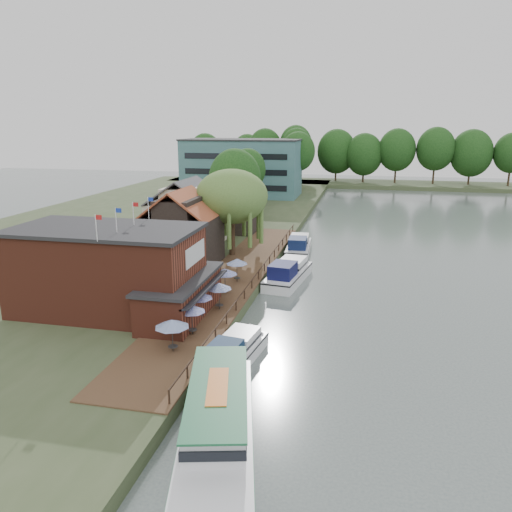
# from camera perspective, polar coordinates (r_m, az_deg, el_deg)

# --- Properties ---
(ground) EXTENTS (260.00, 260.00, 0.00)m
(ground) POSITION_cam_1_polar(r_m,az_deg,el_deg) (41.38, 4.58, -8.70)
(ground) COLOR #495553
(ground) RESTS_ON ground
(land_bank) EXTENTS (50.00, 140.00, 1.00)m
(land_bank) POSITION_cam_1_polar(r_m,az_deg,el_deg) (82.16, -13.01, 3.29)
(land_bank) COLOR #384728
(land_bank) RESTS_ON ground
(quay_deck) EXTENTS (6.00, 50.00, 0.10)m
(quay_deck) POSITION_cam_1_polar(r_m,az_deg,el_deg) (51.71, -2.65, -2.52)
(quay_deck) COLOR #47301E
(quay_deck) RESTS_ON land_bank
(quay_rail) EXTENTS (0.20, 49.00, 1.00)m
(quay_rail) POSITION_cam_1_polar(r_m,az_deg,el_deg) (51.43, 0.40, -2.08)
(quay_rail) COLOR black
(quay_rail) RESTS_ON land_bank
(pub) EXTENTS (20.00, 11.00, 7.30)m
(pub) POSITION_cam_1_polar(r_m,az_deg,el_deg) (42.91, -14.34, -1.65)
(pub) COLOR maroon
(pub) RESTS_ON land_bank
(hotel_block) EXTENTS (25.40, 12.40, 12.30)m
(hotel_block) POSITION_cam_1_polar(r_m,az_deg,el_deg) (111.32, -1.61, 10.09)
(hotel_block) COLOR #38666B
(hotel_block) RESTS_ON land_bank
(cottage_a) EXTENTS (8.60, 7.60, 8.50)m
(cottage_a) POSITION_cam_1_polar(r_m,az_deg,el_deg) (56.47, -8.52, 3.23)
(cottage_a) COLOR black
(cottage_a) RESTS_ON land_bank
(cottage_b) EXTENTS (9.60, 8.60, 8.50)m
(cottage_b) POSITION_cam_1_polar(r_m,az_deg,el_deg) (66.70, -7.89, 5.04)
(cottage_b) COLOR beige
(cottage_b) RESTS_ON land_bank
(cottage_c) EXTENTS (7.60, 7.60, 8.50)m
(cottage_c) POSITION_cam_1_polar(r_m,az_deg,el_deg) (73.97, -2.55, 6.14)
(cottage_c) COLOR black
(cottage_c) RESTS_ON land_bank
(willow) EXTENTS (8.60, 8.60, 10.43)m
(willow) POSITION_cam_1_polar(r_m,az_deg,el_deg) (59.58, -2.78, 4.93)
(willow) COLOR #476B2D
(willow) RESTS_ON land_bank
(umbrella_0) EXTENTS (2.43, 2.43, 2.38)m
(umbrella_0) POSITION_cam_1_polar(r_m,az_deg,el_deg) (35.54, -9.53, -8.95)
(umbrella_0) COLOR navy
(umbrella_0) RESTS_ON quay_deck
(umbrella_1) EXTENTS (2.08, 2.08, 2.38)m
(umbrella_1) POSITION_cam_1_polar(r_m,az_deg,el_deg) (38.04, -7.32, -7.22)
(umbrella_1) COLOR navy
(umbrella_1) RESTS_ON quay_deck
(umbrella_2) EXTENTS (2.37, 2.37, 2.38)m
(umbrella_2) POSITION_cam_1_polar(r_m,az_deg,el_deg) (40.74, -6.60, -5.67)
(umbrella_2) COLOR navy
(umbrella_2) RESTS_ON quay_deck
(umbrella_3) EXTENTS (2.20, 2.20, 2.38)m
(umbrella_3) POSITION_cam_1_polar(r_m,az_deg,el_deg) (42.80, -4.24, -4.58)
(umbrella_3) COLOR navy
(umbrella_3) RESTS_ON quay_deck
(umbrella_4) EXTENTS (2.37, 2.37, 2.38)m
(umbrella_4) POSITION_cam_1_polar(r_m,az_deg,el_deg) (46.79, -3.57, -2.84)
(umbrella_4) COLOR navy
(umbrella_4) RESTS_ON quay_deck
(umbrella_5) EXTENTS (2.17, 2.17, 2.38)m
(umbrella_5) POSITION_cam_1_polar(r_m,az_deg,el_deg) (50.10, -2.19, -1.62)
(umbrella_5) COLOR navy
(umbrella_5) RESTS_ON quay_deck
(cruiser_0) EXTENTS (4.18, 9.47, 2.19)m
(cruiser_0) POSITION_cam_1_polar(r_m,az_deg,el_deg) (35.92, -2.57, -10.57)
(cruiser_0) COLOR white
(cruiser_0) RESTS_ON ground
(cruiser_1) EXTENTS (4.76, 10.96, 2.60)m
(cruiser_1) POSITION_cam_1_polar(r_m,az_deg,el_deg) (53.51, 3.69, -1.65)
(cruiser_1) COLOR white
(cruiser_1) RESTS_ON ground
(cruiser_2) EXTENTS (3.84, 10.23, 2.44)m
(cruiser_2) POSITION_cam_1_polar(r_m,az_deg,el_deg) (65.80, 4.90, 1.41)
(cruiser_2) COLOR silver
(cruiser_2) RESTS_ON ground
(tour_boat) EXTENTS (7.03, 14.18, 2.98)m
(tour_boat) POSITION_cam_1_polar(r_m,az_deg,el_deg) (27.87, -4.42, -17.83)
(tour_boat) COLOR silver
(tour_boat) RESTS_ON ground
(swan) EXTENTS (0.44, 0.44, 0.44)m
(swan) POSITION_cam_1_polar(r_m,az_deg,el_deg) (33.21, -1.95, -14.53)
(swan) COLOR white
(swan) RESTS_ON ground
(bank_tree_0) EXTENTS (8.52, 8.52, 11.67)m
(bank_tree_0) POSITION_cam_1_polar(r_m,az_deg,el_deg) (82.45, -2.42, 8.16)
(bank_tree_0) COLOR #143811
(bank_tree_0) RESTS_ON land_bank
(bank_tree_1) EXTENTS (6.35, 6.35, 10.55)m
(bank_tree_1) POSITION_cam_1_polar(r_m,az_deg,el_deg) (90.43, -2.37, 8.41)
(bank_tree_1) COLOR #143811
(bank_tree_1) RESTS_ON land_bank
(bank_tree_2) EXTENTS (7.00, 7.00, 10.94)m
(bank_tree_2) POSITION_cam_1_polar(r_m,az_deg,el_deg) (98.00, -0.95, 9.04)
(bank_tree_2) COLOR #143811
(bank_tree_2) RESTS_ON land_bank
(bank_tree_3) EXTENTS (7.70, 7.70, 13.82)m
(bank_tree_3) POSITION_cam_1_polar(r_m,az_deg,el_deg) (115.38, 4.79, 10.60)
(bank_tree_3) COLOR #143811
(bank_tree_3) RESTS_ON land_bank
(bank_tree_4) EXTENTS (6.75, 6.75, 11.65)m
(bank_tree_4) POSITION_cam_1_polar(r_m,az_deg,el_deg) (123.38, 4.21, 10.38)
(bank_tree_4) COLOR #143811
(bank_tree_4) RESTS_ON land_bank
(bank_tree_5) EXTENTS (7.68, 7.68, 14.47)m
(bank_tree_5) POSITION_cam_1_polar(r_m,az_deg,el_deg) (132.30, 4.62, 11.29)
(bank_tree_5) COLOR #143811
(bank_tree_5) RESTS_ON land_bank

